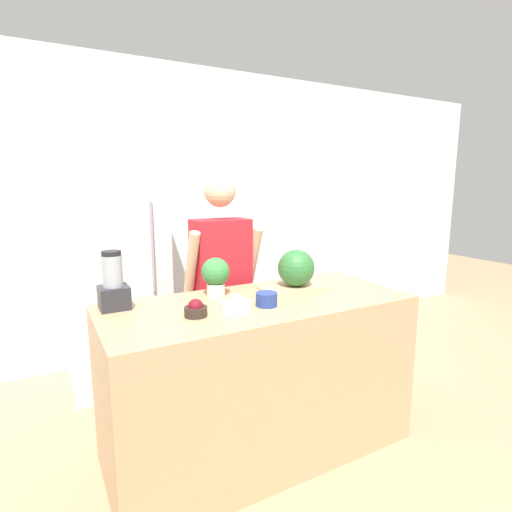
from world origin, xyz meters
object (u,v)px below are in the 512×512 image
(bowl_small_blue, at_px, (267,299))
(blender, at_px, (113,286))
(bowl_cherries, at_px, (196,309))
(bowl_cream, at_px, (236,305))
(potted_plant, at_px, (216,275))
(refrigerator, at_px, (114,266))
(watermelon, at_px, (296,268))
(person, at_px, (222,290))

(bowl_small_blue, xyz_separation_m, blender, (-0.73, 0.35, 0.09))
(bowl_cherries, relative_size, blender, 0.37)
(bowl_cream, relative_size, potted_plant, 0.72)
(refrigerator, height_order, potted_plant, refrigerator)
(watermelon, bearing_deg, potted_plant, 172.13)
(watermelon, relative_size, bowl_cherries, 2.01)
(person, distance_m, potted_plant, 0.48)
(bowl_cherries, xyz_separation_m, potted_plant, (0.23, 0.28, 0.09))
(watermelon, relative_size, bowl_small_blue, 1.98)
(refrigerator, distance_m, potted_plant, 1.17)
(bowl_small_blue, bearing_deg, refrigerator, 111.56)
(refrigerator, distance_m, bowl_cream, 1.46)
(bowl_cream, height_order, blender, blender)
(blender, bearing_deg, potted_plant, -4.33)
(watermelon, xyz_separation_m, bowl_cherries, (-0.74, -0.21, -0.09))
(bowl_cream, bearing_deg, potted_plant, 85.97)
(person, xyz_separation_m, potted_plant, (-0.20, -0.38, 0.21))
(refrigerator, height_order, watermelon, refrigerator)
(bowl_cream, height_order, potted_plant, potted_plant)
(bowl_cherries, distance_m, bowl_small_blue, 0.39)
(bowl_cream, distance_m, blender, 0.65)
(person, bearing_deg, bowl_cherries, -123.02)
(refrigerator, distance_m, blender, 1.08)
(refrigerator, height_order, person, refrigerator)
(person, bearing_deg, bowl_cream, -107.98)
(watermelon, height_order, blender, blender)
(watermelon, xyz_separation_m, bowl_small_blue, (-0.35, -0.23, -0.09))
(refrigerator, bearing_deg, person, -50.50)
(bowl_small_blue, bearing_deg, bowl_cream, -178.21)
(person, xyz_separation_m, bowl_cherries, (-0.43, -0.66, 0.12))
(bowl_cream, xyz_separation_m, blender, (-0.54, 0.35, 0.09))
(person, relative_size, blender, 5.24)
(refrigerator, xyz_separation_m, bowl_cherries, (0.16, -1.38, 0.02))
(bowl_cherries, relative_size, potted_plant, 0.50)
(refrigerator, relative_size, bowl_small_blue, 15.95)
(person, relative_size, watermelon, 7.01)
(person, relative_size, bowl_cherries, 14.08)
(bowl_cherries, height_order, potted_plant, potted_plant)
(bowl_cherries, bearing_deg, bowl_small_blue, -3.04)
(refrigerator, relative_size, watermelon, 8.06)
(watermelon, relative_size, bowl_cream, 1.41)
(bowl_small_blue, xyz_separation_m, potted_plant, (-0.16, 0.30, 0.09))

